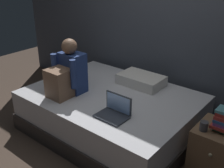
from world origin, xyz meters
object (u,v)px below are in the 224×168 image
at_px(bed, 112,113).
at_px(person_sitting, 67,74).
at_px(nightstand, 217,154).
at_px(pillow, 141,80).
at_px(mug, 204,126).
at_px(laptop, 114,111).

xyz_separation_m(bed, person_sitting, (-0.42, -0.31, 0.51)).
relative_size(nightstand, pillow, 0.98).
relative_size(nightstand, mug, 6.09).
height_order(nightstand, mug, mug).
height_order(bed, pillow, pillow).
relative_size(bed, laptop, 6.25).
xyz_separation_m(nightstand, laptop, (-0.96, -0.40, 0.29)).
xyz_separation_m(laptop, pillow, (-0.22, 0.82, 0.01)).
xyz_separation_m(bed, laptop, (0.34, -0.37, 0.31)).
xyz_separation_m(nightstand, mug, (-0.13, -0.12, 0.32)).
bearing_deg(mug, bed, 175.35).
relative_size(bed, nightstand, 3.65).
bearing_deg(mug, person_sitting, -172.43).
bearing_deg(person_sitting, nightstand, 10.90).
height_order(nightstand, pillow, pillow).
height_order(bed, laptop, laptop).
distance_m(person_sitting, pillow, 0.95).
relative_size(nightstand, person_sitting, 0.84).
bearing_deg(laptop, bed, 132.88).
height_order(laptop, mug, laptop).
bearing_deg(person_sitting, mug, 7.57).
bearing_deg(laptop, nightstand, 22.50).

